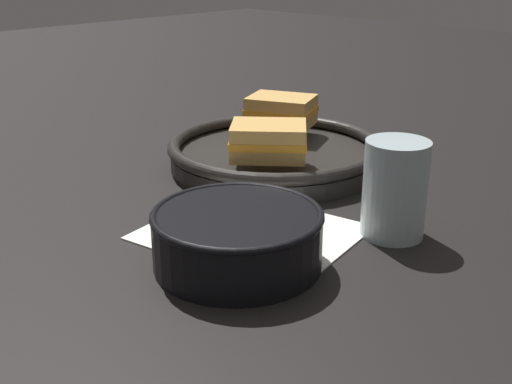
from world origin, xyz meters
TOP-DOWN VIEW (x-y plane):
  - ground_plane at (0.00, 0.00)m, footprint 4.00×4.00m
  - napkin at (0.01, -0.00)m, footprint 0.26×0.23m
  - soup_bowl at (0.05, -0.06)m, footprint 0.18×0.18m
  - spoon at (0.05, 0.00)m, footprint 0.14×0.07m
  - skillet at (-0.13, 0.20)m, footprint 0.32×0.32m
  - sandwich_near_left at (-0.18, 0.26)m, footprint 0.12×0.11m
  - sandwich_near_right at (-0.08, 0.13)m, footprint 0.13×0.13m
  - drinking_glass at (0.13, 0.11)m, footprint 0.07×0.07m

SIDE VIEW (x-z plane):
  - ground_plane at x=0.00m, z-range 0.00..0.00m
  - napkin at x=0.01m, z-range 0.00..0.00m
  - spoon at x=0.05m, z-range 0.00..0.01m
  - skillet at x=-0.13m, z-range 0.00..0.04m
  - soup_bowl at x=0.05m, z-range 0.00..0.06m
  - drinking_glass at x=0.13m, z-range 0.00..0.11m
  - sandwich_near_left at x=-0.18m, z-range 0.04..0.09m
  - sandwich_near_right at x=-0.08m, z-range 0.04..0.09m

